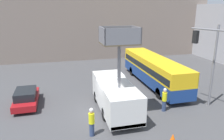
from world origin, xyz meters
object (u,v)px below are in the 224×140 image
road_worker_directing (164,100)px  traffic_cone_mid_road (173,139)px  city_bus (154,69)px  utility_truck (115,93)px  traffic_light_pole (208,55)px  parked_car_curbside (26,97)px  road_worker_near_truck (92,122)px

road_worker_directing → traffic_cone_mid_road: road_worker_directing is taller
city_bus → utility_truck: bearing=124.5°
traffic_cone_mid_road → city_bus: bearing=71.6°
utility_truck → traffic_light_pole: size_ratio=1.00×
city_bus → parked_car_curbside: city_bus is taller
traffic_light_pole → road_worker_near_truck: (-9.43, -1.75, -3.47)m
road_worker_near_truck → parked_car_curbside: (-4.57, 5.85, -0.26)m
utility_truck → road_worker_near_truck: (-2.32, -2.82, -0.59)m
utility_truck → parked_car_curbside: (-6.89, 3.03, -0.85)m
city_bus → traffic_light_pole: (1.46, -6.35, 2.73)m
utility_truck → road_worker_directing: size_ratio=3.48×
road_worker_directing → parked_car_curbside: size_ratio=0.46×
parked_car_curbside → road_worker_near_truck: bearing=-52.0°
traffic_light_pole → road_worker_directing: bearing=175.2°
traffic_light_pole → utility_truck: bearing=171.4°
road_worker_directing → utility_truck: bearing=14.7°
city_bus → traffic_cone_mid_road: (-3.37, -10.15, -1.42)m
city_bus → road_worker_directing: bearing=154.5°
utility_truck → parked_car_curbside: size_ratio=1.59×
city_bus → road_worker_near_truck: size_ratio=6.09×
traffic_light_pole → traffic_cone_mid_road: size_ratio=10.29×
city_bus → road_worker_near_truck: (-7.97, -8.09, -0.74)m
utility_truck → road_worker_near_truck: bearing=-129.5°
traffic_cone_mid_road → road_worker_near_truck: bearing=155.9°
utility_truck → city_bus: size_ratio=0.57×
utility_truck → road_worker_near_truck: utility_truck is taller
utility_truck → parked_car_curbside: bearing=156.3°
parked_car_curbside → utility_truck: bearing=-23.7°
road_worker_near_truck → road_worker_directing: (6.12, 2.03, -0.01)m
city_bus → traffic_cone_mid_road: bearing=153.1°
traffic_light_pole → parked_car_curbside: (-14.00, 4.10, -3.73)m
city_bus → parked_car_curbside: 12.78m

